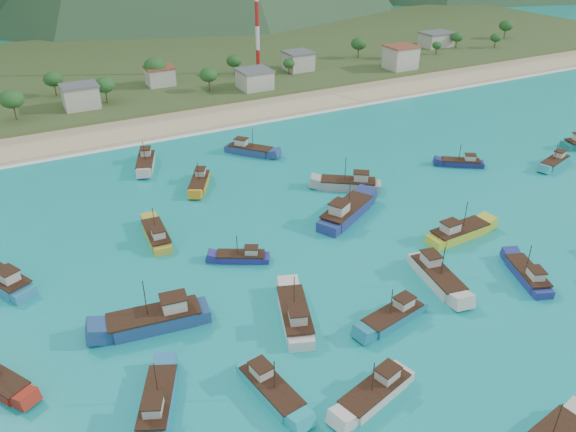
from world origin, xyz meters
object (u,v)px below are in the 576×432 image
boat_18 (157,236)px  boat_28 (394,317)px  boat_33 (271,390)px  radio_tower (257,1)px  boat_6 (528,276)px  boat_27 (146,163)px  boat_4 (459,233)px  boat_9 (437,276)px  boat_15 (3,281)px  boat_31 (250,150)px  boat_13 (349,184)px  boat_22 (242,258)px  boat_12 (157,320)px  boat_16 (295,316)px  boat_5 (200,183)px  boat_17 (346,213)px  boat_21 (461,163)px  boat_8 (158,403)px  boat_14 (376,393)px  boat_2 (555,163)px

boat_18 → boat_28: (21.55, -34.68, -0.02)m
boat_33 → radio_tower: bearing=-123.3°
boat_6 → boat_28: boat_28 is taller
boat_27 → boat_4: bearing=145.1°
boat_9 → boat_6: bearing=164.1°
boat_15 → boat_31: 59.02m
boat_13 → boat_28: size_ratio=1.12×
boat_22 → boat_28: bearing=-123.2°
radio_tower → boat_31: radio_tower is taller
boat_18 → boat_33: boat_18 is taller
boat_18 → boat_22: size_ratio=1.23×
boat_12 → boat_27: bearing=-6.3°
boat_15 → boat_16: (33.26, -26.42, -0.01)m
boat_6 → boat_13: 38.02m
boat_16 → boat_5: bearing=105.8°
boat_6 → boat_31: 64.52m
boat_17 → boat_21: size_ratio=1.60×
boat_5 → boat_8: (-23.11, -50.50, 0.07)m
boat_14 → boat_16: bearing=-9.1°
boat_31 → boat_33: size_ratio=1.01×
boat_12 → boat_28: boat_12 is taller
boat_17 → boat_31: bearing=155.6°
boat_2 → boat_9: boat_9 is taller
boat_8 → boat_15: bearing=137.1°
radio_tower → boat_21: radio_tower is taller
boat_31 → boat_5: bearing=-5.7°
boat_12 → boat_14: size_ratio=1.28×
boat_9 → boat_15: bearing=-16.9°
boat_13 → boat_31: (-9.73, 25.00, -0.10)m
boat_5 → boat_22: bearing=111.9°
boat_18 → boat_22: boat_18 is taller
boat_5 → boat_16: 44.70m
boat_14 → boat_18: bearing=-0.2°
boat_9 → boat_31: 56.80m
boat_16 → boat_21: bearing=46.8°
boat_4 → boat_22: size_ratio=1.40×
radio_tower → boat_9: 117.37m
boat_15 → boat_18: boat_15 is taller
boat_22 → boat_2: bearing=-58.7°
boat_4 → boat_9: (-11.44, -7.89, -0.02)m
boat_33 → boat_28: bearing=-177.9°
boat_5 → boat_21: bearing=-168.8°
boat_9 → boat_15: boat_15 is taller
radio_tower → boat_28: radio_tower is taller
boat_21 → boat_33: 73.99m
boat_21 → boat_28: boat_28 is taller
boat_5 → radio_tower: bearing=-94.8°
boat_14 → boat_31: bearing=-28.5°
boat_4 → boat_16: 34.42m
boat_21 → boat_14: bearing=164.4°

